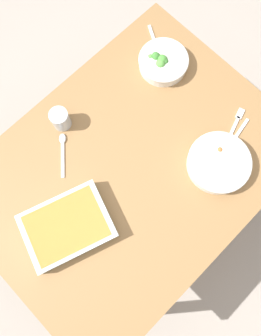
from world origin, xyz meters
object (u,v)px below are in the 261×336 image
spoon_spare (63,149)px  stew_bowl (219,163)px  broccoli_bowl (163,62)px  baking_dish (68,227)px  fork_on_table (235,125)px  drink_cup (61,119)px  spoon_by_stew (233,141)px  spoon_by_broccoli (157,48)px

spoon_spare → stew_bowl: bearing=129.3°
broccoli_bowl → spoon_spare: size_ratio=1.41×
stew_bowl → spoon_spare: 0.59m
baking_dish → fork_on_table: size_ratio=2.04×
drink_cup → fork_on_table: bearing=134.8°
baking_dish → stew_bowl: bearing=158.4°
baking_dish → fork_on_table: bearing=167.5°
fork_on_table → stew_bowl: bearing=18.6°
stew_bowl → baking_dish: bearing=-21.6°
spoon_by_stew → drink_cup: bearing=-51.1°
drink_cup → spoon_by_stew: (-0.42, 0.52, -0.03)m
spoon_by_broccoli → drink_cup: bearing=-3.1°
spoon_spare → drink_cup: bearing=-131.4°
broccoli_bowl → drink_cup: (0.46, -0.10, 0.01)m
broccoli_bowl → drink_cup: drink_cup is taller
spoon_by_broccoli → spoon_by_stew: bearing=80.4°
broccoli_bowl → spoon_by_stew: size_ratio=1.15×
spoon_by_broccoli → spoon_spare: 0.58m
broccoli_bowl → spoon_by_broccoli: size_ratio=1.25×
spoon_by_stew → fork_on_table: size_ratio=1.01×
drink_cup → spoon_spare: drink_cup is taller
broccoli_bowl → spoon_spare: broccoli_bowl is taller
spoon_by_stew → baking_dish: bearing=-16.7°
baking_dish → spoon_spare: 0.30m
baking_dish → spoon_by_stew: baking_dish is taller
drink_cup → spoon_by_broccoli: (-0.50, 0.03, -0.03)m
stew_bowl → spoon_by_stew: 0.12m
spoon_by_stew → spoon_by_broccoli: size_ratio=1.08×
stew_bowl → fork_on_table: bearing=-161.4°
broccoli_bowl → baking_dish: size_ratio=0.57×
stew_bowl → drink_cup: size_ratio=2.79×
stew_bowl → fork_on_table: stew_bowl is taller
stew_bowl → spoon_spare: size_ratio=1.65×
baking_dish → spoon_spare: size_ratio=2.46×
broccoli_bowl → spoon_by_broccoli: bearing=-119.7°
spoon_spare → fork_on_table: 0.68m
spoon_by_broccoli → spoon_spare: (0.57, 0.05, 0.00)m
baking_dish → drink_cup: drink_cup is taller
stew_bowl → spoon_by_broccoli: size_ratio=1.46×
spoon_by_broccoli → fork_on_table: spoon_by_broccoli is taller
spoon_by_stew → spoon_by_broccoli: bearing=-99.6°
spoon_by_stew → spoon_spare: (0.49, -0.44, 0.00)m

